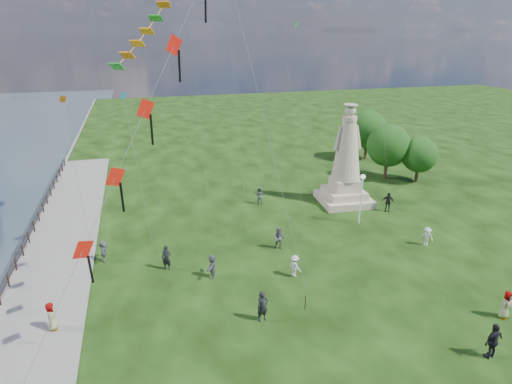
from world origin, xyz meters
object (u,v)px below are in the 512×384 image
object	(u,v)px
person_10	(52,318)
person_11	(212,266)
person_4	(506,305)
person_7	(259,195)
person_6	(166,258)
person_9	(388,202)
person_8	(427,236)
lamppost	(362,189)
person_2	(295,266)
person_1	(279,238)
person_5	(104,251)
person_3	(493,341)
statue	(346,167)
person_0	(263,306)

from	to	relation	value
person_10	person_11	world-z (taller)	person_10
person_4	person_7	world-z (taller)	person_4
person_6	person_7	size ratio (longest dim) A/B	1.08
person_11	person_9	bearing A→B (deg)	131.22
person_8	person_10	size ratio (longest dim) A/B	0.91
person_6	person_7	xyz separation A→B (m)	(9.10, 9.43, -0.07)
person_6	person_9	distance (m)	20.01
lamppost	person_2	bearing A→B (deg)	-142.36
person_2	person_10	bearing A→B (deg)	69.25
person_1	person_9	distance (m)	12.06
person_9	person_7	bearing A→B (deg)	-165.49
person_1	person_7	distance (m)	8.79
person_5	person_7	size ratio (longest dim) A/B	0.97
person_1	lamppost	bearing A→B (deg)	46.35
lamppost	person_5	distance (m)	20.01
lamppost	person_5	xyz separation A→B (m)	(-19.86, -0.74, -2.30)
person_3	person_11	xyz separation A→B (m)	(-11.72, 10.81, -0.17)
person_6	person_8	world-z (taller)	person_6
person_5	person_8	distance (m)	23.15
person_1	person_8	distance (m)	10.93
person_11	statue	bearing A→B (deg)	144.13
person_8	person_11	bearing A→B (deg)	-130.53
person_0	person_4	bearing A→B (deg)	-27.04
person_0	person_8	xyz separation A→B (m)	(14.14, 5.13, -0.18)
lamppost	person_4	xyz separation A→B (m)	(1.75, -13.27, -2.25)
person_4	person_8	bearing A→B (deg)	67.11
person_5	person_6	xyz separation A→B (m)	(4.07, -2.31, 0.09)
person_9	person_11	size ratio (longest dim) A/B	1.11
person_0	person_10	world-z (taller)	person_0
statue	person_4	bearing A→B (deg)	-83.24
person_10	lamppost	bearing A→B (deg)	-69.73
person_0	person_2	size ratio (longest dim) A/B	1.23
person_1	person_11	bearing A→B (deg)	-125.90
person_11	person_7	bearing A→B (deg)	170.43
statue	person_2	size ratio (longest dim) A/B	6.13
person_8	person_5	bearing A→B (deg)	-140.64
person_2	person_8	world-z (taller)	person_2
person_1	person_6	world-z (taller)	person_6
person_10	person_11	xyz separation A→B (m)	(9.06, 2.92, -0.00)
person_3	person_8	world-z (taller)	person_3
person_4	person_0	bearing A→B (deg)	150.43
person_1	person_5	bearing A→B (deg)	-158.06
person_8	person_9	size ratio (longest dim) A/B	0.82
person_3	person_6	size ratio (longest dim) A/B	1.11
statue	person_11	distance (m)	17.08
person_3	person_9	bearing A→B (deg)	-116.23
person_8	person_4	bearing A→B (deg)	-48.60
person_5	person_10	bearing A→B (deg)	164.89
person_7	person_8	world-z (taller)	person_7
person_3	person_2	bearing A→B (deg)	-65.37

